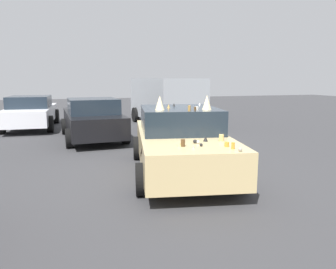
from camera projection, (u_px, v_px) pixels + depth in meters
ground_plane at (180, 172)px, 7.41m from camera, size 60.00×60.00×0.00m
art_car_decorated at (180, 141)px, 7.33m from camera, size 4.68×2.67×1.78m
parked_van_near_left at (165, 99)px, 14.97m from camera, size 5.07×2.54×2.15m
parked_sedan_behind_left at (93, 119)px, 11.42m from camera, size 4.47×2.18×1.46m
parked_sedan_far_right at (31, 112)px, 13.98m from camera, size 4.68×2.21×1.41m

